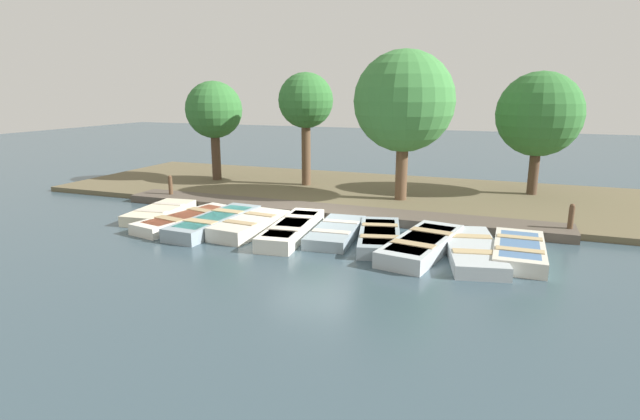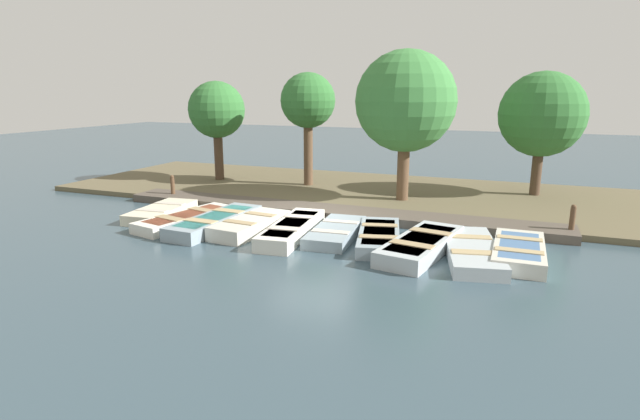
# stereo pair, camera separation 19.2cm
# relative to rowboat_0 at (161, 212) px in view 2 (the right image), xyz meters

# --- Properties ---
(ground_plane) EXTENTS (80.00, 80.00, 0.00)m
(ground_plane) POSITION_rel_rowboat_0_xyz_m (-0.99, 4.99, -0.18)
(ground_plane) COLOR #384C56
(shore_bank) EXTENTS (8.00, 24.00, 0.19)m
(shore_bank) POSITION_rel_rowboat_0_xyz_m (-5.99, 4.99, -0.08)
(shore_bank) COLOR brown
(shore_bank) RESTS_ON ground_plane
(dock_walkway) EXTENTS (1.34, 14.98, 0.26)m
(dock_walkway) POSITION_rel_rowboat_0_xyz_m (-2.16, 4.99, -0.04)
(dock_walkway) COLOR #51473D
(dock_walkway) RESTS_ON ground_plane
(rowboat_0) EXTENTS (2.84, 1.42, 0.36)m
(rowboat_0) POSITION_rel_rowboat_0_xyz_m (0.00, 0.00, 0.00)
(rowboat_0) COLOR beige
(rowboat_0) RESTS_ON ground_plane
(rowboat_1) EXTENTS (3.53, 1.77, 0.35)m
(rowboat_1) POSITION_rel_rowboat_0_xyz_m (0.45, 1.32, -0.01)
(rowboat_1) COLOR silver
(rowboat_1) RESTS_ON ground_plane
(rowboat_2) EXTENTS (3.65, 1.28, 0.41)m
(rowboat_2) POSITION_rel_rowboat_0_xyz_m (0.53, 2.41, 0.03)
(rowboat_2) COLOR #8C9EA8
(rowboat_2) RESTS_ON ground_plane
(rowboat_3) EXTENTS (2.90, 1.33, 0.43)m
(rowboat_3) POSITION_rel_rowboat_0_xyz_m (0.47, 3.58, 0.04)
(rowboat_3) COLOR beige
(rowboat_3) RESTS_ON ground_plane
(rowboat_4) EXTENTS (3.67, 1.32, 0.42)m
(rowboat_4) POSITION_rel_rowboat_0_xyz_m (0.42, 4.90, 0.03)
(rowboat_4) COLOR silver
(rowboat_4) RESTS_ON ground_plane
(rowboat_5) EXTENTS (2.98, 1.34, 0.33)m
(rowboat_5) POSITION_rel_rowboat_0_xyz_m (0.09, 6.11, -0.01)
(rowboat_5) COLOR #8C9EA8
(rowboat_5) RESTS_ON ground_plane
(rowboat_6) EXTENTS (3.24, 1.76, 0.37)m
(rowboat_6) POSITION_rel_rowboat_0_xyz_m (0.20, 7.39, 0.00)
(rowboat_6) COLOR #8C9EA8
(rowboat_6) RESTS_ON ground_plane
(rowboat_7) EXTENTS (3.61, 1.78, 0.42)m
(rowboat_7) POSITION_rel_rowboat_0_xyz_m (0.61, 8.60, 0.03)
(rowboat_7) COLOR #B2BCC1
(rowboat_7) RESTS_ON ground_plane
(rowboat_8) EXTENTS (3.64, 1.91, 0.35)m
(rowboat_8) POSITION_rel_rowboat_0_xyz_m (0.48, 9.83, -0.01)
(rowboat_8) COLOR #B2BCC1
(rowboat_8) RESTS_ON ground_plane
(rowboat_9) EXTENTS (2.89, 1.19, 0.39)m
(rowboat_9) POSITION_rel_rowboat_0_xyz_m (0.21, 10.92, 0.02)
(rowboat_9) COLOR beige
(rowboat_9) RESTS_ON ground_plane
(mooring_post_near) EXTENTS (0.15, 0.15, 0.98)m
(mooring_post_near) POSITION_rel_rowboat_0_xyz_m (-2.21, -1.22, 0.32)
(mooring_post_near) COLOR brown
(mooring_post_near) RESTS_ON ground_plane
(mooring_post_far) EXTENTS (0.15, 0.15, 0.98)m
(mooring_post_far) POSITION_rel_rowboat_0_xyz_m (-2.21, 12.27, 0.32)
(mooring_post_far) COLOR brown
(mooring_post_far) RESTS_ON ground_plane
(park_tree_far_left) EXTENTS (2.43, 2.43, 4.45)m
(park_tree_far_left) POSITION_rel_rowboat_0_xyz_m (-5.92, -1.54, 3.01)
(park_tree_far_left) COLOR #4C3828
(park_tree_far_left) RESTS_ON ground_plane
(park_tree_left) EXTENTS (2.23, 2.23, 4.77)m
(park_tree_left) POSITION_rel_rowboat_0_xyz_m (-6.14, 2.65, 3.40)
(park_tree_left) COLOR brown
(park_tree_left) RESTS_ON ground_plane
(park_tree_center) EXTENTS (3.52, 3.52, 5.44)m
(park_tree_center) POSITION_rel_rowboat_0_xyz_m (-4.70, 6.94, 3.48)
(park_tree_center) COLOR brown
(park_tree_center) RESTS_ON ground_plane
(park_tree_right) EXTENTS (3.10, 3.10, 4.75)m
(park_tree_right) POSITION_rel_rowboat_0_xyz_m (-7.38, 11.43, 3.00)
(park_tree_right) COLOR #4C3828
(park_tree_right) RESTS_ON ground_plane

